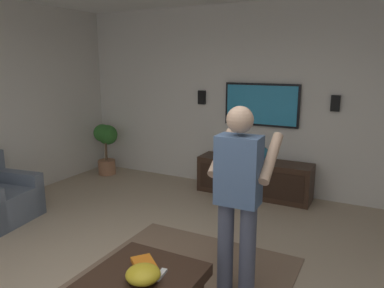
{
  "coord_description": "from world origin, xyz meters",
  "views": [
    {
      "loc": [
        -2.12,
        -1.49,
        1.98
      ],
      "look_at": [
        1.27,
        0.27,
        1.13
      ],
      "focal_mm": 34.63,
      "sensor_mm": 36.0,
      "label": 1
    }
  ],
  "objects_px": {
    "wall_speaker_left": "(335,103)",
    "tv": "(261,105)",
    "vase_round": "(262,154)",
    "potted_plant_tall": "(106,141)",
    "media_console": "(254,178)",
    "person_standing": "(239,190)",
    "remote_white": "(161,275)",
    "bowl": "(143,274)",
    "book": "(144,264)",
    "wall_speaker_right": "(202,97)"
  },
  "relations": [
    {
      "from": "remote_white",
      "to": "book",
      "type": "xyz_separation_m",
      "value": [
        0.06,
        0.2,
        0.01
      ]
    },
    {
      "from": "bowl",
      "to": "book",
      "type": "relative_size",
      "value": 1.18
    },
    {
      "from": "person_standing",
      "to": "bowl",
      "type": "height_order",
      "value": "person_standing"
    },
    {
      "from": "vase_round",
      "to": "wall_speaker_left",
      "type": "distance_m",
      "value": 1.23
    },
    {
      "from": "person_standing",
      "to": "potted_plant_tall",
      "type": "bearing_deg",
      "value": 54.92
    },
    {
      "from": "person_standing",
      "to": "remote_white",
      "type": "height_order",
      "value": "person_standing"
    },
    {
      "from": "media_console",
      "to": "person_standing",
      "type": "height_order",
      "value": "person_standing"
    },
    {
      "from": "potted_plant_tall",
      "to": "bowl",
      "type": "distance_m",
      "value": 4.21
    },
    {
      "from": "wall_speaker_right",
      "to": "potted_plant_tall",
      "type": "bearing_deg",
      "value": 102.16
    },
    {
      "from": "book",
      "to": "wall_speaker_right",
      "type": "distance_m",
      "value": 3.55
    },
    {
      "from": "potted_plant_tall",
      "to": "bowl",
      "type": "xyz_separation_m",
      "value": [
        -3.04,
        -2.91,
        -0.14
      ]
    },
    {
      "from": "bowl",
      "to": "vase_round",
      "type": "height_order",
      "value": "vase_round"
    },
    {
      "from": "media_console",
      "to": "wall_speaker_right",
      "type": "relative_size",
      "value": 7.73
    },
    {
      "from": "tv",
      "to": "vase_round",
      "type": "relative_size",
      "value": 5.16
    },
    {
      "from": "tv",
      "to": "vase_round",
      "type": "xyz_separation_m",
      "value": [
        -0.24,
        -0.11,
        -0.69
      ]
    },
    {
      "from": "person_standing",
      "to": "book",
      "type": "xyz_separation_m",
      "value": [
        -0.6,
        0.56,
        -0.51
      ]
    },
    {
      "from": "book",
      "to": "bowl",
      "type": "bearing_deg",
      "value": 163.23
    },
    {
      "from": "potted_plant_tall",
      "to": "wall_speaker_left",
      "type": "height_order",
      "value": "wall_speaker_left"
    },
    {
      "from": "vase_round",
      "to": "wall_speaker_right",
      "type": "distance_m",
      "value": 1.37
    },
    {
      "from": "wall_speaker_right",
      "to": "vase_round",
      "type": "bearing_deg",
      "value": -103.1
    },
    {
      "from": "media_console",
      "to": "potted_plant_tall",
      "type": "xyz_separation_m",
      "value": [
        -0.12,
        2.72,
        0.32
      ]
    },
    {
      "from": "wall_speaker_left",
      "to": "tv",
      "type": "bearing_deg",
      "value": 90.72
    },
    {
      "from": "media_console",
      "to": "tv",
      "type": "relative_size",
      "value": 1.5
    },
    {
      "from": "wall_speaker_right",
      "to": "book",
      "type": "bearing_deg",
      "value": -161.7
    },
    {
      "from": "bowl",
      "to": "wall_speaker_right",
      "type": "height_order",
      "value": "wall_speaker_right"
    },
    {
      "from": "book",
      "to": "person_standing",
      "type": "bearing_deg",
      "value": -93.6
    },
    {
      "from": "potted_plant_tall",
      "to": "vase_round",
      "type": "relative_size",
      "value": 4.09
    },
    {
      "from": "vase_round",
      "to": "wall_speaker_left",
      "type": "height_order",
      "value": "wall_speaker_left"
    },
    {
      "from": "remote_white",
      "to": "wall_speaker_left",
      "type": "relative_size",
      "value": 0.68
    },
    {
      "from": "remote_white",
      "to": "wall_speaker_right",
      "type": "xyz_separation_m",
      "value": [
        3.3,
        1.27,
        1.01
      ]
    },
    {
      "from": "tv",
      "to": "remote_white",
      "type": "distance_m",
      "value": 3.42
    },
    {
      "from": "tv",
      "to": "vase_round",
      "type": "bearing_deg",
      "value": 24.02
    },
    {
      "from": "remote_white",
      "to": "book",
      "type": "height_order",
      "value": "book"
    },
    {
      "from": "media_console",
      "to": "remote_white",
      "type": "bearing_deg",
      "value": 4.99
    },
    {
      "from": "book",
      "to": "wall_speaker_left",
      "type": "relative_size",
      "value": 1.0
    },
    {
      "from": "person_standing",
      "to": "vase_round",
      "type": "distance_m",
      "value": 2.45
    },
    {
      "from": "wall_speaker_left",
      "to": "wall_speaker_right",
      "type": "height_order",
      "value": "wall_speaker_left"
    },
    {
      "from": "remote_white",
      "to": "wall_speaker_left",
      "type": "height_order",
      "value": "wall_speaker_left"
    },
    {
      "from": "bowl",
      "to": "book",
      "type": "distance_m",
      "value": 0.22
    },
    {
      "from": "wall_speaker_left",
      "to": "vase_round",
      "type": "bearing_deg",
      "value": 105.48
    },
    {
      "from": "potted_plant_tall",
      "to": "vase_round",
      "type": "height_order",
      "value": "potted_plant_tall"
    },
    {
      "from": "potted_plant_tall",
      "to": "book",
      "type": "xyz_separation_m",
      "value": [
        -2.86,
        -2.79,
        -0.18
      ]
    },
    {
      "from": "media_console",
      "to": "potted_plant_tall",
      "type": "relative_size",
      "value": 1.89
    },
    {
      "from": "remote_white",
      "to": "wall_speaker_left",
      "type": "distance_m",
      "value": 3.53
    },
    {
      "from": "media_console",
      "to": "person_standing",
      "type": "bearing_deg",
      "value": 14.78
    },
    {
      "from": "tv",
      "to": "bowl",
      "type": "relative_size",
      "value": 4.37
    },
    {
      "from": "wall_speaker_left",
      "to": "media_console",
      "type": "bearing_deg",
      "value": 103.71
    },
    {
      "from": "person_standing",
      "to": "bowl",
      "type": "bearing_deg",
      "value": 149.62
    },
    {
      "from": "tv",
      "to": "wall_speaker_right",
      "type": "height_order",
      "value": "tv"
    },
    {
      "from": "potted_plant_tall",
      "to": "remote_white",
      "type": "relative_size",
      "value": 6.0
    }
  ]
}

